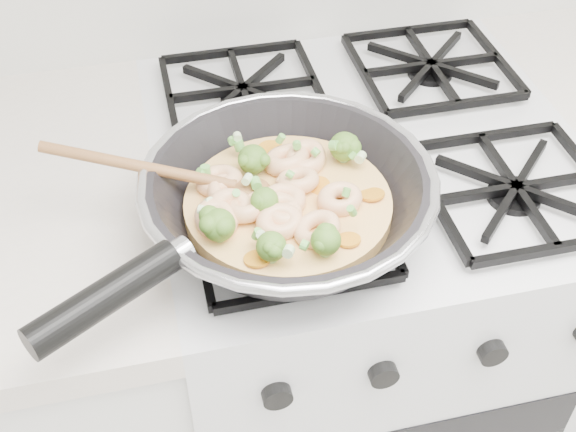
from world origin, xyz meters
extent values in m
cube|color=silver|center=(0.00, 1.70, 0.45)|extent=(0.60, 0.60, 0.90)
cube|color=black|center=(0.00, 1.70, 0.91)|extent=(0.56, 0.56, 0.02)
torus|color=#B9B9C1|center=(-0.15, 1.55, 0.99)|extent=(0.35, 0.35, 0.01)
cylinder|color=black|center=(-0.37, 1.42, 0.99)|extent=(0.16, 0.12, 0.04)
cylinder|color=#F5C06A|center=(-0.15, 1.55, 0.95)|extent=(0.25, 0.25, 0.02)
ellipsoid|color=#915E34|center=(-0.20, 1.57, 0.97)|extent=(0.07, 0.06, 0.02)
cylinder|color=#915E34|center=(-0.32, 1.61, 0.99)|extent=(0.22, 0.09, 0.05)
torus|color=#EDBD8C|center=(-0.09, 1.53, 0.97)|extent=(0.06, 0.06, 0.03)
torus|color=#EDBD8C|center=(-0.20, 1.54, 0.97)|extent=(0.08, 0.08, 0.03)
torus|color=#EDBD8C|center=(-0.24, 1.53, 0.97)|extent=(0.07, 0.07, 0.02)
torus|color=#EDBD8C|center=(-0.16, 1.53, 0.97)|extent=(0.07, 0.07, 0.03)
torus|color=#EDBD8C|center=(-0.14, 1.61, 0.97)|extent=(0.08, 0.08, 0.03)
torus|color=#EDBD8C|center=(-0.11, 1.61, 0.97)|extent=(0.08, 0.08, 0.02)
torus|color=#EDBD8C|center=(-0.22, 1.54, 0.97)|extent=(0.07, 0.07, 0.04)
torus|color=#EDBD8C|center=(-0.13, 1.57, 0.97)|extent=(0.06, 0.06, 0.03)
torus|color=#EDBD8C|center=(-0.22, 1.59, 0.97)|extent=(0.07, 0.07, 0.03)
torus|color=#EDBD8C|center=(-0.17, 1.51, 0.97)|extent=(0.06, 0.06, 0.03)
torus|color=#EDBD8C|center=(-0.16, 1.54, 0.97)|extent=(0.07, 0.07, 0.03)
torus|color=#EDBD8C|center=(-0.22, 1.57, 0.97)|extent=(0.07, 0.06, 0.03)
torus|color=#EDBD8C|center=(-0.13, 1.49, 0.97)|extent=(0.07, 0.07, 0.02)
ellipsoid|color=#55842B|center=(-0.24, 1.51, 0.98)|extent=(0.05, 0.05, 0.04)
ellipsoid|color=#55842B|center=(-0.18, 1.53, 0.98)|extent=(0.04, 0.04, 0.03)
ellipsoid|color=#55842B|center=(-0.18, 1.61, 0.98)|extent=(0.05, 0.05, 0.04)
ellipsoid|color=#55842B|center=(-0.07, 1.61, 0.98)|extent=(0.05, 0.05, 0.04)
ellipsoid|color=#55842B|center=(-0.19, 1.46, 0.98)|extent=(0.04, 0.04, 0.03)
ellipsoid|color=#55842B|center=(-0.13, 1.46, 0.98)|extent=(0.04, 0.04, 0.03)
cylinder|color=orange|center=(-0.15, 1.64, 0.96)|extent=(0.05, 0.05, 0.01)
cylinder|color=orange|center=(-0.11, 1.56, 0.96)|extent=(0.04, 0.04, 0.00)
cylinder|color=orange|center=(-0.18, 1.51, 0.96)|extent=(0.04, 0.04, 0.01)
cylinder|color=orange|center=(-0.15, 1.56, 0.96)|extent=(0.04, 0.03, 0.01)
cylinder|color=orange|center=(-0.13, 1.59, 0.96)|extent=(0.04, 0.04, 0.01)
cylinder|color=orange|center=(-0.05, 1.54, 0.96)|extent=(0.04, 0.04, 0.01)
cylinder|color=orange|center=(-0.10, 1.47, 0.96)|extent=(0.03, 0.03, 0.00)
cylinder|color=orange|center=(-0.21, 1.59, 0.96)|extent=(0.04, 0.04, 0.01)
cylinder|color=orange|center=(-0.14, 1.61, 0.96)|extent=(0.03, 0.03, 0.01)
cylinder|color=orange|center=(-0.14, 1.61, 0.96)|extent=(0.04, 0.04, 0.01)
cylinder|color=orange|center=(-0.20, 1.46, 0.96)|extent=(0.04, 0.04, 0.01)
cylinder|color=#63B247|center=(-0.20, 1.48, 0.98)|extent=(0.01, 0.01, 0.01)
cylinder|color=#63B247|center=(-0.09, 1.49, 0.99)|extent=(0.01, 0.01, 0.01)
cylinder|color=#63B247|center=(-0.16, 1.45, 0.99)|extent=(0.01, 0.01, 0.01)
cylinder|color=#63B247|center=(-0.19, 1.56, 0.98)|extent=(0.01, 0.01, 0.01)
cylinder|color=#C5E8A4|center=(-0.19, 1.65, 0.99)|extent=(0.01, 0.01, 0.01)
cylinder|color=#63B247|center=(-0.24, 1.60, 0.98)|extent=(0.01, 0.01, 0.01)
cylinder|color=#63B247|center=(-0.20, 1.65, 0.98)|extent=(0.01, 0.01, 0.01)
cylinder|color=#63B247|center=(-0.19, 1.64, 0.98)|extent=(0.01, 0.01, 0.01)
cylinder|color=#C5E8A4|center=(-0.05, 1.59, 0.98)|extent=(0.01, 0.01, 0.01)
cylinder|color=#63B247|center=(-0.24, 1.59, 0.98)|extent=(0.01, 0.01, 0.01)
cylinder|color=#C5E8A4|center=(-0.17, 1.45, 0.98)|extent=(0.01, 0.01, 0.01)
cylinder|color=#C5E8A4|center=(-0.20, 1.57, 0.99)|extent=(0.01, 0.01, 0.01)
cylinder|color=#63B247|center=(-0.14, 1.57, 0.98)|extent=(0.01, 0.01, 0.01)
cylinder|color=#C5E8A4|center=(-0.25, 1.53, 0.99)|extent=(0.01, 0.01, 0.01)
cylinder|color=#63B247|center=(-0.06, 1.59, 0.98)|extent=(0.01, 0.01, 0.01)
cylinder|color=#C5E8A4|center=(-0.20, 1.48, 0.98)|extent=(0.01, 0.01, 0.01)
cylinder|color=#63B247|center=(-0.11, 1.60, 0.99)|extent=(0.01, 0.01, 0.01)
cylinder|color=#63B247|center=(-0.14, 1.63, 0.99)|extent=(0.01, 0.01, 0.01)
cylinder|color=#C5E8A4|center=(-0.24, 1.55, 0.98)|extent=(0.01, 0.01, 0.01)
cylinder|color=#63B247|center=(-0.12, 1.61, 0.99)|extent=(0.01, 0.01, 0.01)
cylinder|color=#63B247|center=(-0.08, 1.60, 0.99)|extent=(0.01, 0.01, 0.01)
cylinder|color=#63B247|center=(-0.09, 1.52, 0.98)|extent=(0.01, 0.01, 0.01)
cylinder|color=#63B247|center=(-0.21, 1.55, 0.98)|extent=(0.01, 0.01, 0.01)
camera|label=1|loc=(-0.30, 0.92, 1.55)|focal=46.38mm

